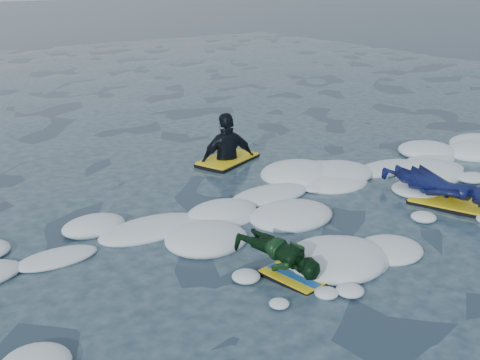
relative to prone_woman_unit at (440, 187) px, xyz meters
name	(u,v)px	position (x,y,z in m)	size (l,w,h in m)	color
ground	(322,247)	(-2.38, -0.13, -0.23)	(120.00, 120.00, 0.00)	#172638
foam_band	(270,219)	(-2.38, 0.90, -0.23)	(12.00, 3.10, 0.30)	white
prone_woman_unit	(440,187)	(0.00, 0.00, 0.00)	(1.00, 1.75, 0.44)	black
prone_child_unit	(283,256)	(-3.20, -0.38, -0.01)	(0.63, 1.15, 0.42)	black
waiting_rider_unit	(228,162)	(-1.46, 3.29, -0.21)	(1.31, 1.01, 1.73)	black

